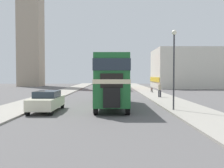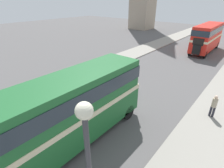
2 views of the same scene
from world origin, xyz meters
The scene contains 11 objects.
ground_plane centered at (0.00, 0.00, 0.00)m, with size 120.00×120.00×0.00m, color #565454.
sidewalk_right centered at (6.75, 0.00, 0.06)m, with size 3.50×120.00×0.12m.
sidewalk_left centered at (-6.75, 0.00, 0.06)m, with size 3.50×120.00×0.12m.
double_decker_bus centered at (0.88, 1.32, 2.48)m, with size 2.46×10.30×4.16m.
bus_distant centered at (1.24, 27.43, 2.48)m, with size 2.39×9.29×4.17m.
car_parked_near centered at (-3.90, -1.36, 0.78)m, with size 1.77×4.60×1.51m.
pedestrian_walking centered at (6.46, 9.29, 1.07)m, with size 0.34×0.34×1.69m.
bicycle_on_pavement centered at (6.87, 17.70, 0.48)m, with size 0.05×1.76×0.78m.
street_lamp centered at (5.45, -1.29, 3.96)m, with size 0.36×0.36×5.86m.
church_tower centered at (-18.84, 41.21, 19.96)m, with size 5.59×5.59×39.07m.
shop_building_block centered at (20.82, 33.32, 4.08)m, with size 21.78×11.62×8.16m.
Camera 1 is at (0.90, -19.64, 2.66)m, focal length 40.00 mm.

